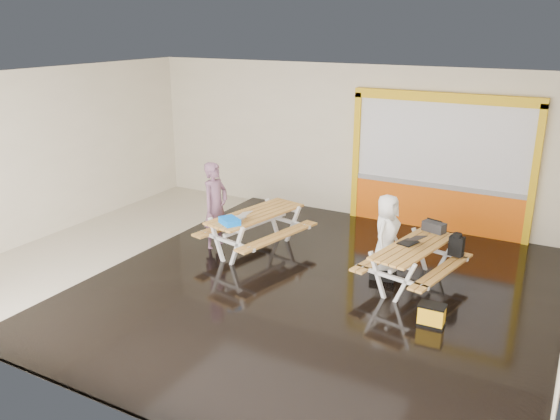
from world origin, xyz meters
The scene contains 14 objects.
room centered at (0.00, 0.00, 1.75)m, with size 10.02×8.02×3.52m.
deck centered at (1.25, 0.00, 0.03)m, with size 7.50×7.98×0.05m, color black.
kiosk centered at (2.20, 3.93, 1.44)m, with size 3.88×0.16×3.00m.
picnic_table_left centered at (-0.56, 0.94, 0.64)m, with size 1.84×2.36×0.84m.
picnic_table_right centered at (2.59, 0.91, 0.60)m, with size 1.68×2.16×0.78m.
person_left centered at (-1.39, 0.78, 0.88)m, with size 0.66×0.43×1.80m, color #6F4B61.
person_right centered at (2.03, 1.10, 0.81)m, with size 0.71×0.46×1.46m, color white.
laptop_left centered at (-0.62, 0.46, 0.89)m, with size 0.40×0.37×0.16m.
laptop_right centered at (2.51, 0.95, 0.83)m, with size 0.48×0.44×0.16m.
blue_pouch centered at (-0.65, 0.17, 0.89)m, with size 0.39×0.28×0.11m, color #0869F2.
toolbox centered at (2.70, 1.74, 0.87)m, with size 0.44×0.31×0.23m.
backpack centered at (3.17, 1.45, 0.72)m, with size 0.26×0.18×0.41m.
dark_case centered at (2.06, 0.94, 0.13)m, with size 0.43×0.32×0.16m, color black.
fluke_bag centered at (3.24, -0.31, 0.21)m, with size 0.40×0.27×0.34m.
Camera 1 is at (4.91, -8.02, 4.36)m, focal length 36.58 mm.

